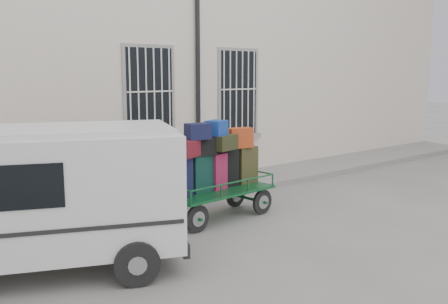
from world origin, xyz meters
TOP-DOWN VIEW (x-y plane):
  - ground at (0.00, 0.00)m, footprint 80.00×80.00m
  - building at (0.00, 5.50)m, footprint 24.00×5.15m
  - sidewalk at (0.00, 2.20)m, footprint 24.00×1.70m
  - luggage_cart at (-0.59, 0.28)m, footprint 2.61×1.15m
  - van at (-4.18, -0.21)m, footprint 4.37×3.13m

SIDE VIEW (x-z plane):
  - ground at x=0.00m, z-range 0.00..0.00m
  - sidewalk at x=0.00m, z-range 0.00..0.15m
  - luggage_cart at x=-0.59m, z-range 0.04..1.94m
  - van at x=-4.18m, z-range 0.15..2.19m
  - building at x=0.00m, z-range 0.00..6.00m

